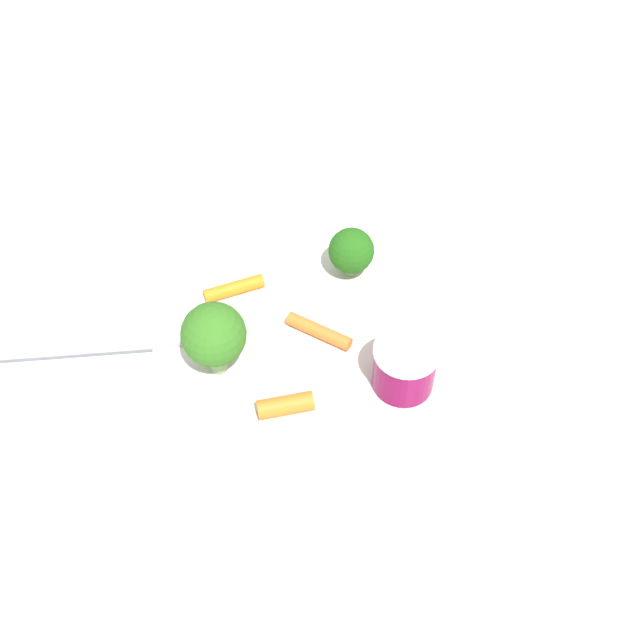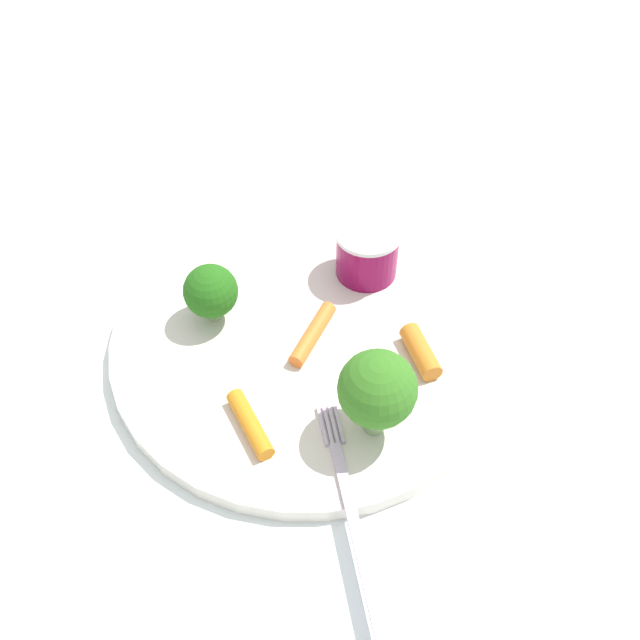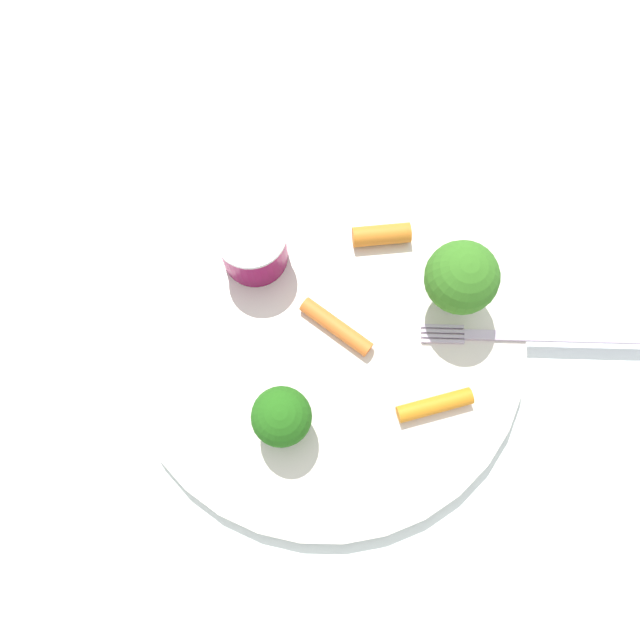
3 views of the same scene
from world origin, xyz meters
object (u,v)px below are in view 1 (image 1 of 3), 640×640
object	(u,v)px
carrot_stick_1	(234,288)
carrot_stick_2	(285,405)
plate	(328,338)
broccoli_floret_0	(351,251)
sauce_cup	(404,367)
carrot_stick_0	(320,334)
fork	(126,346)
broccoli_floret_1	(214,336)

from	to	relation	value
carrot_stick_1	carrot_stick_2	xyz separation A→B (m)	(0.12, -0.00, 0.00)
plate	broccoli_floret_0	world-z (taller)	broccoli_floret_0
carrot_stick_2	sauce_cup	bearing A→B (deg)	83.30
broccoli_floret_0	plate	bearing A→B (deg)	-39.57
sauce_cup	plate	bearing A→B (deg)	-153.87
carrot_stick_0	carrot_stick_2	xyz separation A→B (m)	(0.05, -0.05, 0.00)
plate	carrot_stick_0	distance (m)	0.01
carrot_stick_2	fork	bearing A→B (deg)	-137.63
sauce_cup	carrot_stick_1	distance (m)	0.16
plate	carrot_stick_0	world-z (taller)	carrot_stick_0
broccoli_floret_1	carrot_stick_1	size ratio (longest dim) A/B	1.28
carrot_stick_1	fork	distance (m)	0.10
plate	broccoli_floret_1	bearing A→B (deg)	-89.55
broccoli_floret_0	broccoli_floret_1	distance (m)	0.14
sauce_cup	broccoli_floret_0	size ratio (longest dim) A/B	1.05
carrot_stick_0	carrot_stick_1	size ratio (longest dim) A/B	1.10
sauce_cup	carrot_stick_0	xyz separation A→B (m)	(-0.06, -0.04, -0.01)
carrot_stick_0	carrot_stick_1	bearing A→B (deg)	-146.76
broccoli_floret_1	carrot_stick_1	bearing A→B (deg)	153.21
sauce_cup	carrot_stick_2	distance (m)	0.09
broccoli_floret_0	carrot_stick_2	distance (m)	0.14
sauce_cup	broccoli_floret_0	bearing A→B (deg)	174.87
sauce_cup	broccoli_floret_0	xyz separation A→B (m)	(-0.11, 0.01, 0.01)
carrot_stick_2	broccoli_floret_0	bearing A→B (deg)	137.18
broccoli_floret_1	carrot_stick_0	distance (m)	0.09
broccoli_floret_1	carrot_stick_1	distance (m)	0.08
fork	broccoli_floret_0	bearing A→B (deg)	91.66
sauce_cup	carrot_stick_0	distance (m)	0.07
fork	carrot_stick_2	bearing A→B (deg)	42.37
broccoli_floret_0	carrot_stick_1	world-z (taller)	broccoli_floret_0
carrot_stick_0	plate	bearing A→B (deg)	111.89
broccoli_floret_0	fork	xyz separation A→B (m)	(0.01, -0.19, -0.02)
sauce_cup	carrot_stick_0	world-z (taller)	sauce_cup
fork	plate	bearing A→B (deg)	72.78
plate	broccoli_floret_0	xyz separation A→B (m)	(-0.05, 0.04, 0.03)
carrot_stick_2	broccoli_floret_1	bearing A→B (deg)	-149.36
carrot_stick_0	fork	size ratio (longest dim) A/B	0.30
plate	fork	bearing A→B (deg)	-107.22
carrot_stick_0	carrot_stick_2	world-z (taller)	carrot_stick_2
broccoli_floret_0	broccoli_floret_1	xyz separation A→B (m)	(0.05, -0.13, 0.01)
carrot_stick_0	fork	distance (m)	0.15
plate	carrot_stick_1	bearing A→B (deg)	-141.57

